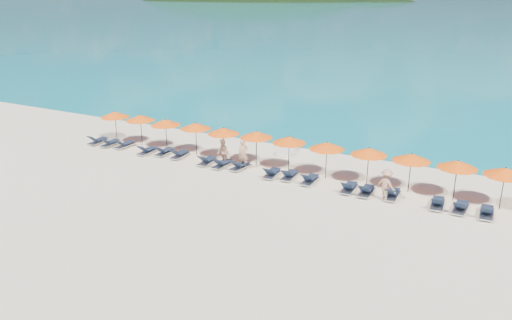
% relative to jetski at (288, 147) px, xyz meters
% --- Properties ---
extents(ground, '(1400.00, 1400.00, 0.00)m').
position_rel_jetski_xyz_m(ground, '(0.60, -8.67, -0.37)').
color(ground, beige).
extents(headland_main, '(374.00, 242.00, 126.50)m').
position_rel_jetski_xyz_m(headland_main, '(-299.40, 531.33, -38.37)').
color(headland_main, black).
rests_on(headland_main, ground).
extents(headland_small, '(162.00, 126.00, 85.50)m').
position_rel_jetski_xyz_m(headland_small, '(-149.40, 551.33, -35.37)').
color(headland_small, black).
rests_on(headland_small, ground).
extents(jetski, '(1.40, 2.64, 0.89)m').
position_rel_jetski_xyz_m(jetski, '(0.00, 0.00, 0.00)').
color(jetski, white).
rests_on(jetski, ground).
extents(beachgoer_a, '(0.81, 0.75, 1.85)m').
position_rel_jetski_xyz_m(beachgoer_a, '(-1.03, -4.36, 0.56)').
color(beachgoer_a, tan).
rests_on(beachgoer_a, ground).
extents(beachgoer_b, '(0.93, 0.87, 1.68)m').
position_rel_jetski_xyz_m(beachgoer_b, '(-2.50, -4.39, 0.47)').
color(beachgoer_b, tan).
rests_on(beachgoer_b, ground).
extents(beachgoer_c, '(1.25, 0.90, 1.76)m').
position_rel_jetski_xyz_m(beachgoer_c, '(8.11, -5.18, 0.51)').
color(beachgoer_c, tan).
rests_on(beachgoer_c, ground).
extents(umbrella_0, '(2.10, 2.10, 2.28)m').
position_rel_jetski_xyz_m(umbrella_0, '(-12.25, -3.57, 1.65)').
color(umbrella_0, black).
rests_on(umbrella_0, ground).
extents(umbrella_1, '(2.10, 2.10, 2.28)m').
position_rel_jetski_xyz_m(umbrella_1, '(-9.95, -3.45, 1.65)').
color(umbrella_1, black).
rests_on(umbrella_1, ground).
extents(umbrella_2, '(2.10, 2.10, 2.28)m').
position_rel_jetski_xyz_m(umbrella_2, '(-7.56, -3.63, 1.65)').
color(umbrella_2, black).
rests_on(umbrella_2, ground).
extents(umbrella_3, '(2.10, 2.10, 2.28)m').
position_rel_jetski_xyz_m(umbrella_3, '(-5.20, -3.43, 1.65)').
color(umbrella_3, black).
rests_on(umbrella_3, ground).
extents(umbrella_4, '(2.10, 2.10, 2.28)m').
position_rel_jetski_xyz_m(umbrella_4, '(-2.89, -3.62, 1.65)').
color(umbrella_4, black).
rests_on(umbrella_4, ground).
extents(umbrella_5, '(2.10, 2.10, 2.28)m').
position_rel_jetski_xyz_m(umbrella_5, '(-0.61, -3.41, 1.65)').
color(umbrella_5, black).
rests_on(umbrella_5, ground).
extents(umbrella_6, '(2.10, 2.10, 2.28)m').
position_rel_jetski_xyz_m(umbrella_6, '(1.69, -3.47, 1.65)').
color(umbrella_6, black).
rests_on(umbrella_6, ground).
extents(umbrella_7, '(2.10, 2.10, 2.28)m').
position_rel_jetski_xyz_m(umbrella_7, '(4.14, -3.55, 1.65)').
color(umbrella_7, black).
rests_on(umbrella_7, ground).
extents(umbrella_8, '(2.10, 2.10, 2.28)m').
position_rel_jetski_xyz_m(umbrella_8, '(6.60, -3.47, 1.65)').
color(umbrella_8, black).
rests_on(umbrella_8, ground).
extents(umbrella_9, '(2.10, 2.10, 2.28)m').
position_rel_jetski_xyz_m(umbrella_9, '(8.93, -3.41, 1.65)').
color(umbrella_9, black).
rests_on(umbrella_9, ground).
extents(umbrella_10, '(2.10, 2.10, 2.28)m').
position_rel_jetski_xyz_m(umbrella_10, '(11.28, -3.46, 1.65)').
color(umbrella_10, black).
rests_on(umbrella_10, ground).
extents(umbrella_11, '(2.10, 2.10, 2.28)m').
position_rel_jetski_xyz_m(umbrella_11, '(13.52, -3.52, 1.65)').
color(umbrella_11, black).
rests_on(umbrella_11, ground).
extents(lounger_0, '(0.69, 1.72, 0.66)m').
position_rel_jetski_xyz_m(lounger_0, '(-12.98, -4.76, -0.13)').
color(lounger_0, silver).
rests_on(lounger_0, ground).
extents(lounger_1, '(0.66, 1.71, 0.66)m').
position_rel_jetski_xyz_m(lounger_1, '(-11.80, -4.75, -0.13)').
color(lounger_1, silver).
rests_on(lounger_1, ground).
extents(lounger_2, '(0.67, 1.72, 0.66)m').
position_rel_jetski_xyz_m(lounger_2, '(-10.62, -4.55, -0.13)').
color(lounger_2, silver).
rests_on(lounger_2, ground).
extents(lounger_3, '(0.68, 1.72, 0.66)m').
position_rel_jetski_xyz_m(lounger_3, '(-8.26, -4.90, -0.13)').
color(lounger_3, silver).
rests_on(lounger_3, ground).
extents(lounger_4, '(0.69, 1.72, 0.66)m').
position_rel_jetski_xyz_m(lounger_4, '(-7.09, -4.52, -0.13)').
color(lounger_4, silver).
rests_on(lounger_4, ground).
extents(lounger_5, '(0.78, 1.75, 0.66)m').
position_rel_jetski_xyz_m(lounger_5, '(-5.80, -4.53, -0.13)').
color(lounger_5, silver).
rests_on(lounger_5, ground).
extents(lounger_6, '(0.74, 1.74, 0.66)m').
position_rel_jetski_xyz_m(lounger_6, '(-3.45, -4.77, -0.13)').
color(lounger_6, silver).
rests_on(lounger_6, ground).
extents(lounger_7, '(0.66, 1.71, 0.66)m').
position_rel_jetski_xyz_m(lounger_7, '(-2.32, -4.80, -0.13)').
color(lounger_7, silver).
rests_on(lounger_7, ground).
extents(lounger_8, '(0.79, 1.76, 0.66)m').
position_rel_jetski_xyz_m(lounger_8, '(-1.11, -4.62, -0.13)').
color(lounger_8, silver).
rests_on(lounger_8, ground).
extents(lounger_9, '(0.78, 1.75, 0.66)m').
position_rel_jetski_xyz_m(lounger_9, '(1.22, -4.84, -0.13)').
color(lounger_9, silver).
rests_on(lounger_9, ground).
extents(lounger_10, '(0.76, 1.75, 0.66)m').
position_rel_jetski_xyz_m(lounger_10, '(2.29, -4.65, -0.13)').
color(lounger_10, silver).
rests_on(lounger_10, ground).
extents(lounger_11, '(0.64, 1.71, 0.66)m').
position_rel_jetski_xyz_m(lounger_11, '(3.63, -4.75, -0.13)').
color(lounger_11, silver).
rests_on(lounger_11, ground).
extents(lounger_12, '(0.68, 1.72, 0.66)m').
position_rel_jetski_xyz_m(lounger_12, '(6.02, -4.88, -0.13)').
color(lounger_12, silver).
rests_on(lounger_12, ground).
extents(lounger_13, '(0.68, 1.72, 0.66)m').
position_rel_jetski_xyz_m(lounger_13, '(7.00, -4.87, -0.13)').
color(lounger_13, silver).
rests_on(lounger_13, ground).
extents(lounger_14, '(0.67, 1.72, 0.66)m').
position_rel_jetski_xyz_m(lounger_14, '(8.35, -4.69, -0.13)').
color(lounger_14, silver).
rests_on(lounger_14, ground).
extents(lounger_15, '(0.73, 1.74, 0.66)m').
position_rel_jetski_xyz_m(lounger_15, '(10.70, -4.79, -0.13)').
color(lounger_15, silver).
rests_on(lounger_15, ground).
extents(lounger_16, '(0.70, 1.73, 0.66)m').
position_rel_jetski_xyz_m(lounger_16, '(11.80, -4.78, -0.13)').
color(lounger_16, silver).
rests_on(lounger_16, ground).
extents(lounger_17, '(0.69, 1.72, 0.66)m').
position_rel_jetski_xyz_m(lounger_17, '(13.02, -4.80, -0.13)').
color(lounger_17, silver).
rests_on(lounger_17, ground).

